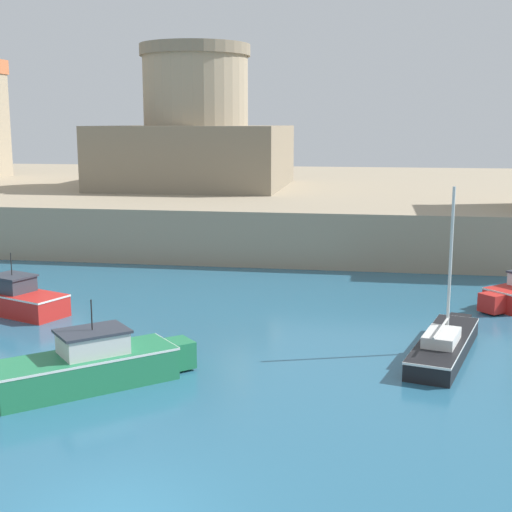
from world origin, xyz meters
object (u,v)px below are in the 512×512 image
at_px(motorboat_green_1, 92,365).
at_px(fortress, 196,139).
at_px(sailboat_black_0, 445,344).
at_px(motorboat_red_4, 14,298).

xyz_separation_m(motorboat_green_1, fortress, (-4.85, 32.27, 5.79)).
bearing_deg(sailboat_black_0, motorboat_green_1, -156.58).
xyz_separation_m(sailboat_black_0, motorboat_green_1, (-10.38, -4.50, 0.23)).
bearing_deg(motorboat_green_1, sailboat_black_0, 23.42).
height_order(sailboat_black_0, motorboat_red_4, sailboat_black_0).
bearing_deg(fortress, motorboat_green_1, -81.45).
height_order(motorboat_green_1, motorboat_red_4, motorboat_green_1).
distance_m(sailboat_black_0, fortress, 32.25).
xyz_separation_m(motorboat_green_1, motorboat_red_4, (-6.26, 7.27, -0.06)).
bearing_deg(sailboat_black_0, fortress, 118.75).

